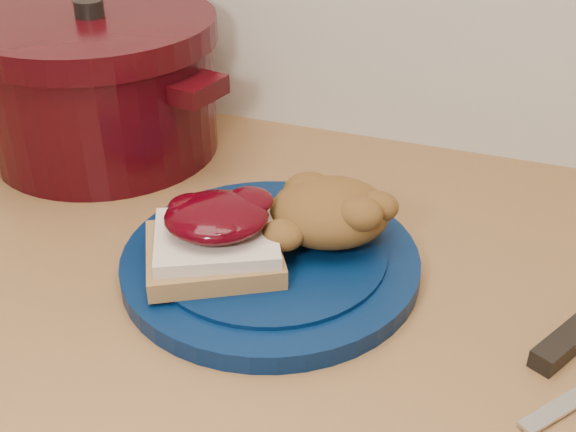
% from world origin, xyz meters
% --- Properties ---
extents(plate, '(0.36, 0.36, 0.02)m').
position_xyz_m(plate, '(-0.02, 1.49, 0.91)').
color(plate, '#04173A').
rests_on(plate, wood_countertop).
extents(sandwich, '(0.15, 0.15, 0.06)m').
position_xyz_m(sandwich, '(-0.06, 1.46, 0.95)').
color(sandwich, olive).
rests_on(sandwich, plate).
extents(stuffing_mound, '(0.14, 0.13, 0.06)m').
position_xyz_m(stuffing_mound, '(0.02, 1.53, 0.95)').
color(stuffing_mound, brown).
rests_on(stuffing_mound, plate).
extents(dutch_oven, '(0.34, 0.33, 0.18)m').
position_xyz_m(dutch_oven, '(-0.30, 1.66, 0.98)').
color(dutch_oven, black).
rests_on(dutch_oven, wood_countertop).
extents(pepper_grinder, '(0.06, 0.06, 0.13)m').
position_xyz_m(pepper_grinder, '(-0.32, 1.71, 0.97)').
color(pepper_grinder, black).
rests_on(pepper_grinder, wood_countertop).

